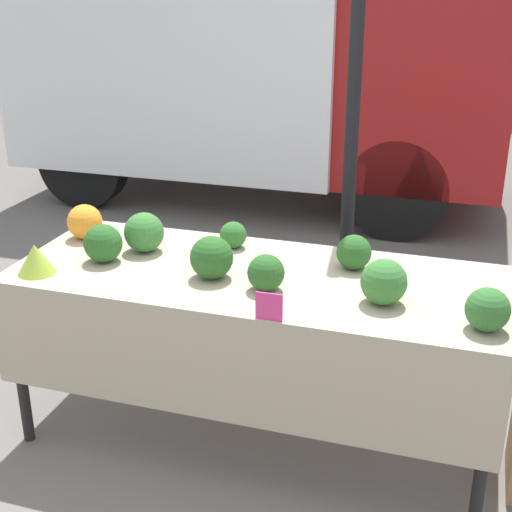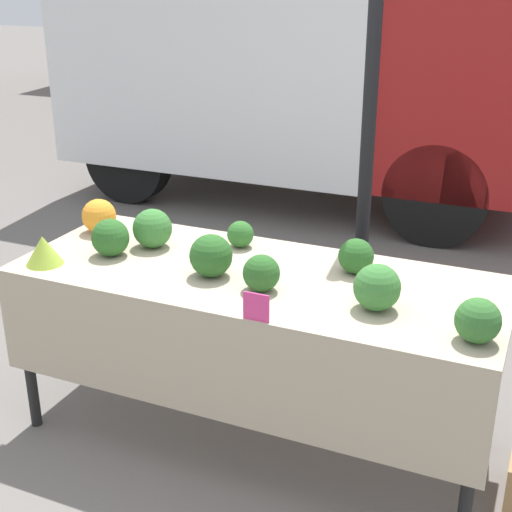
{
  "view_description": "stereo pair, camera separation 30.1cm",
  "coord_description": "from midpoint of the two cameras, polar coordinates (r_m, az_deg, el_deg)",
  "views": [
    {
      "loc": [
        0.84,
        -2.67,
        2.03
      ],
      "look_at": [
        0.0,
        0.0,
        0.9
      ],
      "focal_mm": 50.0,
      "sensor_mm": 36.0,
      "label": 1
    },
    {
      "loc": [
        1.12,
        -2.56,
        2.03
      ],
      "look_at": [
        0.0,
        0.0,
        0.9
      ],
      "focal_mm": 50.0,
      "sensor_mm": 36.0,
      "label": 2
    }
  ],
  "objects": [
    {
      "name": "ground_plane",
      "position": [
        3.45,
        2.57,
        -14.03
      ],
      "size": [
        40.0,
        40.0,
        0.0
      ],
      "primitive_type": "plane",
      "color": "slate"
    },
    {
      "name": "tent_pole",
      "position": [
        3.59,
        11.41,
        9.78
      ],
      "size": [
        0.07,
        0.07,
        2.59
      ],
      "color": "black",
      "rests_on": "ground_plane"
    },
    {
      "name": "parked_truck",
      "position": [
        6.66,
        4.32,
        16.93
      ],
      "size": [
        4.27,
        1.95,
        2.75
      ],
      "color": "white",
      "rests_on": "ground_plane"
    },
    {
      "name": "market_table",
      "position": [
        3.03,
        2.36,
        -3.61
      ],
      "size": [
        2.1,
        0.83,
        0.82
      ],
      "color": "tan",
      "rests_on": "ground_plane"
    },
    {
      "name": "orange_cauliflower",
      "position": [
        3.54,
        -10.1,
        3.13
      ],
      "size": [
        0.17,
        0.17,
        0.17
      ],
      "color": "orange",
      "rests_on": "market_table"
    },
    {
      "name": "romanesco_head",
      "position": [
        3.21,
        -14.1,
        0.4
      ],
      "size": [
        0.16,
        0.16,
        0.13
      ],
      "color": "#93B238",
      "rests_on": "market_table"
    },
    {
      "name": "broccoli_head_0",
      "position": [
        3.31,
        -5.73,
        2.17
      ],
      "size": [
        0.18,
        0.18,
        0.18
      ],
      "color": "#387533",
      "rests_on": "market_table"
    },
    {
      "name": "broccoli_head_1",
      "position": [
        2.63,
        20.52,
        -4.94
      ],
      "size": [
        0.16,
        0.16,
        0.16
      ],
      "color": "#336B2D",
      "rests_on": "market_table"
    },
    {
      "name": "broccoli_head_2",
      "position": [
        2.76,
        12.77,
        -2.53
      ],
      "size": [
        0.18,
        0.18,
        0.18
      ],
      "color": "#387533",
      "rests_on": "market_table"
    },
    {
      "name": "broccoli_head_3",
      "position": [
        3.31,
        1.34,
        1.71
      ],
      "size": [
        0.13,
        0.13,
        0.13
      ],
      "color": "#2D6628",
      "rests_on": "market_table"
    },
    {
      "name": "broccoli_head_4",
      "position": [
        3.24,
        -9.0,
        1.41
      ],
      "size": [
        0.17,
        0.17,
        0.17
      ],
      "color": "#285B23",
      "rests_on": "market_table"
    },
    {
      "name": "broccoli_head_5",
      "position": [
        3.07,
        10.8,
        -0.07
      ],
      "size": [
        0.15,
        0.15,
        0.15
      ],
      "color": "#285B23",
      "rests_on": "market_table"
    },
    {
      "name": "broccoli_head_6",
      "position": [
        2.86,
        3.45,
        -1.44
      ],
      "size": [
        0.15,
        0.15,
        0.15
      ],
      "color": "#285B23",
      "rests_on": "market_table"
    },
    {
      "name": "broccoli_head_7",
      "position": [
        2.98,
        -0.75,
        -0.03
      ],
      "size": [
        0.18,
        0.18,
        0.18
      ],
      "color": "#285B23",
      "rests_on": "market_table"
    },
    {
      "name": "price_sign",
      "position": [
        2.62,
        3.31,
        -4.18
      ],
      "size": [
        0.1,
        0.01,
        0.11
      ],
      "color": "#E53D84",
      "rests_on": "market_table"
    }
  ]
}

